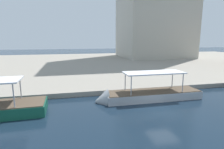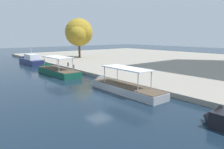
% 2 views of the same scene
% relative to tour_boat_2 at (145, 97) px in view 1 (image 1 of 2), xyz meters
% --- Properties ---
extents(ground_plane, '(220.00, 220.00, 0.00)m').
position_rel_tour_boat_2_xyz_m(ground_plane, '(0.29, -3.57, -0.34)').
color(ground_plane, '#142333').
extents(dock_promenade, '(120.00, 55.00, 0.59)m').
position_rel_tour_boat_2_xyz_m(dock_promenade, '(0.29, 29.99, -0.04)').
color(dock_promenade, gray).
rests_on(dock_promenade, ground_plane).
extents(tour_boat_2, '(11.76, 2.70, 4.01)m').
position_rel_tour_boat_2_xyz_m(tour_boat_2, '(0.00, 0.00, 0.00)').
color(tour_boat_2, '#9EA3A8').
rests_on(tour_boat_2, ground_plane).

